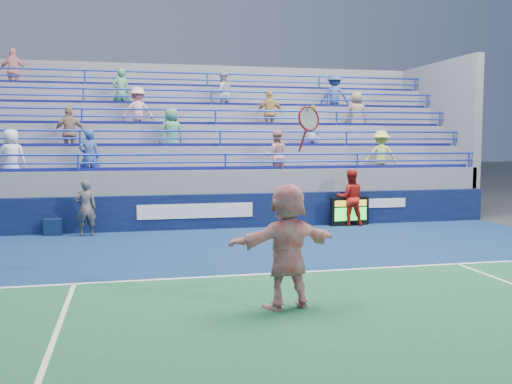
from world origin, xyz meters
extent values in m
plane|color=#333538|center=(0.00, 0.00, 0.00)|extent=(120.00, 120.00, 0.00)
cube|color=navy|center=(0.00, 2.20, 0.01)|extent=(18.00, 8.40, 0.02)
cube|color=white|center=(0.00, 0.00, 0.02)|extent=(11.00, 0.10, 0.01)
cube|color=white|center=(0.00, -0.10, 0.02)|extent=(0.08, 0.30, 0.01)
cube|color=#091033|center=(0.00, 6.50, 0.55)|extent=(18.00, 0.30, 1.10)
cube|color=white|center=(-1.00, 6.34, 0.60)|extent=(3.60, 0.02, 0.45)
cube|color=white|center=(5.20, 6.34, 0.70)|extent=(1.80, 0.02, 0.30)
cube|color=slate|center=(0.00, 9.45, 0.55)|extent=(18.00, 5.60, 1.10)
cube|color=slate|center=(0.00, 9.45, 0.93)|extent=(18.00, 5.60, 1.85)
cube|color=navy|center=(0.00, 7.10, 1.90)|extent=(17.40, 0.45, 0.10)
cylinder|color=#223CB9|center=(0.00, 6.70, 2.35)|extent=(18.00, 0.07, 0.07)
cube|color=slate|center=(0.00, 9.95, 1.30)|extent=(18.00, 4.60, 2.60)
cube|color=navy|center=(0.00, 8.10, 2.65)|extent=(17.40, 0.45, 0.10)
cylinder|color=#223CB9|center=(0.00, 7.70, 3.10)|extent=(18.00, 0.07, 0.07)
cube|color=slate|center=(0.00, 10.45, 1.68)|extent=(18.00, 3.60, 3.35)
cube|color=navy|center=(0.00, 9.10, 3.40)|extent=(17.40, 0.45, 0.10)
cylinder|color=#223CB9|center=(0.00, 8.70, 3.85)|extent=(18.00, 0.07, 0.07)
cube|color=slate|center=(0.00, 10.95, 2.05)|extent=(18.00, 2.60, 4.10)
cube|color=navy|center=(0.00, 10.10, 4.15)|extent=(17.40, 0.45, 0.10)
cylinder|color=#223CB9|center=(0.00, 9.70, 4.60)|extent=(18.00, 0.07, 0.07)
cube|color=slate|center=(0.00, 11.45, 2.42)|extent=(18.00, 1.60, 4.85)
cube|color=navy|center=(0.00, 11.10, 4.90)|extent=(17.40, 0.45, 0.10)
cylinder|color=#223CB9|center=(0.00, 10.70, 5.35)|extent=(18.00, 0.07, 0.07)
imported|color=silver|center=(0.48, 10.10, 4.53)|extent=(0.95, 0.81, 1.70)
imported|color=pink|center=(-2.65, 9.10, 3.78)|extent=(1.12, 0.66, 1.70)
imported|color=#B9B9C0|center=(3.32, 8.10, 3.03)|extent=(0.64, 0.44, 1.70)
imported|color=#44976A|center=(-1.59, 8.10, 3.03)|extent=(0.96, 0.77, 1.70)
imported|color=#D48989|center=(1.77, 7.10, 2.28)|extent=(0.86, 0.69, 1.70)
imported|color=#2E508C|center=(4.93, 10.10, 4.53)|extent=(1.23, 0.91, 1.70)
imported|color=#997A66|center=(5.45, 9.10, 3.78)|extent=(0.89, 0.64, 1.70)
imported|color=#2E468C|center=(-4.20, 7.10, 2.28)|extent=(0.67, 0.50, 1.70)
imported|color=gray|center=(-4.84, 8.10, 3.03)|extent=(1.05, 0.56, 1.70)
imported|color=white|center=(-6.43, 7.10, 2.28)|extent=(0.94, 0.72, 1.70)
imported|color=#DFE659|center=(5.54, 7.10, 2.28)|extent=(1.23, 0.92, 1.70)
imported|color=tan|center=(2.07, 9.10, 3.78)|extent=(1.02, 0.47, 1.70)
imported|color=#469A60|center=(-3.22, 10.10, 4.53)|extent=(0.68, 0.51, 1.70)
imported|color=pink|center=(-7.00, 11.10, 5.28)|extent=(1.01, 0.46, 1.70)
cube|color=black|center=(4.02, 6.14, 0.47)|extent=(1.37, 0.31, 0.94)
cube|color=gold|center=(4.02, 6.06, 0.75)|extent=(1.16, 0.02, 0.19)
cube|color=#19E533|center=(4.02, 6.06, 0.40)|extent=(1.16, 0.02, 0.42)
cube|color=#0D1D3F|center=(-5.20, 6.30, 0.25)|extent=(0.55, 0.55, 0.50)
cube|color=#0D1D3F|center=(-5.20, 6.52, 0.69)|extent=(0.50, 0.10, 0.39)
imported|color=white|center=(-0.53, -2.37, 1.04)|extent=(2.01, 1.02, 2.07)
torus|color=#A61420|center=(-0.18, -2.37, 3.11)|extent=(0.43, 0.24, 0.42)
cylinder|color=#A61420|center=(-0.28, -2.37, 2.77)|extent=(0.09, 0.24, 0.38)
sphere|color=#CEE635|center=(-0.13, -2.42, 3.29)|extent=(0.07, 0.07, 0.07)
imported|color=#141C39|center=(-4.26, 5.87, 0.83)|extent=(0.67, 0.50, 1.66)
imported|color=#AD1A13|center=(4.04, 6.15, 0.92)|extent=(1.02, 0.87, 1.84)
camera|label=1|loc=(-3.07, -11.23, 2.73)|focal=40.00mm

